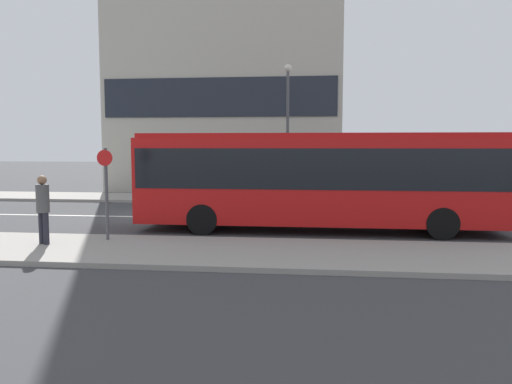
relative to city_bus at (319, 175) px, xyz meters
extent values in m
plane|color=#3A3A3D|center=(-5.97, 2.34, -1.81)|extent=(120.00, 120.00, 0.00)
cube|color=gray|center=(-5.97, -3.91, -1.75)|extent=(44.00, 3.50, 0.13)
cube|color=gray|center=(-5.97, 8.59, -1.75)|extent=(44.00, 3.50, 0.13)
cube|color=silver|center=(-5.97, 2.34, -1.81)|extent=(41.80, 0.16, 0.01)
cube|color=#B7B2A3|center=(-5.54, 14.73, 8.10)|extent=(13.86, 5.77, 19.82)
cube|color=#1E232D|center=(-5.54, 11.81, 3.64)|extent=(13.31, 0.08, 2.20)
cube|color=red|center=(0.01, 0.00, -0.16)|extent=(11.59, 2.56, 2.69)
cube|color=black|center=(0.01, 0.00, 0.25)|extent=(11.36, 2.59, 1.24)
cube|color=red|center=(0.01, 0.00, 1.26)|extent=(11.42, 2.35, 0.14)
cube|color=black|center=(-5.81, 0.00, 0.09)|extent=(0.05, 2.25, 1.61)
cube|color=yellow|center=(-5.81, 0.00, 0.98)|extent=(0.04, 1.79, 0.32)
cylinder|color=black|center=(-3.58, -1.17, -1.33)|extent=(0.96, 0.28, 0.96)
cylinder|color=black|center=(-3.58, 1.17, -1.33)|extent=(0.96, 0.28, 0.96)
cylinder|color=black|center=(3.60, -1.17, -1.33)|extent=(0.96, 0.28, 0.96)
cylinder|color=black|center=(3.60, 1.17, -1.33)|extent=(0.96, 0.28, 0.96)
cube|color=black|center=(7.19, 5.88, -1.33)|extent=(4.17, 1.68, 0.68)
cube|color=#21262B|center=(7.07, 5.88, -0.74)|extent=(2.29, 1.48, 0.49)
cylinder|color=black|center=(8.49, 6.63, -1.51)|extent=(0.60, 0.18, 0.60)
cylinder|color=black|center=(5.90, 5.13, -1.51)|extent=(0.60, 0.18, 0.60)
cylinder|color=black|center=(5.90, 6.63, -1.51)|extent=(0.60, 0.18, 0.60)
cylinder|color=#23232D|center=(-7.25, -3.76, -1.25)|extent=(0.15, 0.15, 0.86)
cylinder|color=#23232D|center=(-7.43, -3.67, -1.25)|extent=(0.15, 0.15, 0.86)
cylinder|color=#4C4C4C|center=(-7.34, -3.72, -0.45)|extent=(0.34, 0.34, 0.74)
sphere|color=#936B4C|center=(-7.34, -3.72, 0.04)|extent=(0.24, 0.24, 0.24)
cylinder|color=#4C4C51|center=(-5.90, -2.94, -0.40)|extent=(0.09, 0.09, 2.57)
cylinder|color=red|center=(-5.90, -3.00, 0.61)|extent=(0.44, 0.03, 0.44)
cylinder|color=#4C4C51|center=(-1.42, 7.92, 1.40)|extent=(0.14, 0.14, 6.17)
sphere|color=silver|center=(-1.42, 7.92, 4.59)|extent=(0.36, 0.36, 0.36)
camera|label=1|loc=(-0.19, -16.18, 0.97)|focal=35.00mm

